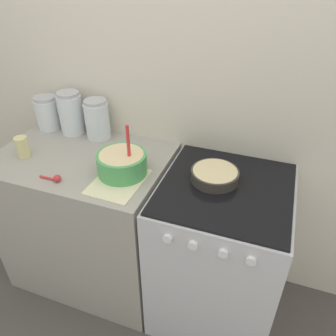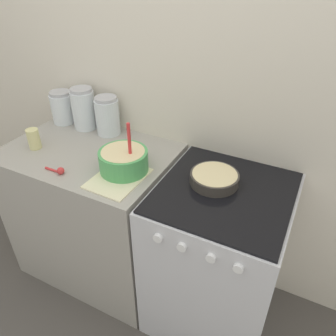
# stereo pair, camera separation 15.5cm
# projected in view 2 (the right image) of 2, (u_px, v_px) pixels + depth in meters

# --- Properties ---
(ground_plane) EXTENTS (12.00, 12.00, 0.00)m
(ground_plane) POSITION_uv_depth(u_px,v_px,m) (137.00, 329.00, 1.87)
(ground_plane) COLOR #4C4742
(wall_back) EXTENTS (4.84, 0.05, 2.40)m
(wall_back) POSITION_uv_depth(u_px,v_px,m) (192.00, 90.00, 1.70)
(wall_back) COLOR beige
(wall_back) RESTS_ON ground_plane
(countertop_cabinet) EXTENTS (0.92, 0.64, 0.89)m
(countertop_cabinet) POSITION_uv_depth(u_px,v_px,m) (97.00, 213.00, 2.03)
(countertop_cabinet) COLOR #9E998E
(countertop_cabinet) RESTS_ON ground_plane
(stove) EXTENTS (0.62, 0.66, 0.89)m
(stove) POSITION_uv_depth(u_px,v_px,m) (217.00, 257.00, 1.74)
(stove) COLOR silver
(stove) RESTS_ON ground_plane
(mixing_bowl) EXTENTS (0.24, 0.24, 0.27)m
(mixing_bowl) POSITION_uv_depth(u_px,v_px,m) (124.00, 160.00, 1.59)
(mixing_bowl) COLOR #4CA559
(mixing_bowl) RESTS_ON countertop_cabinet
(baking_pan) EXTENTS (0.23, 0.23, 0.05)m
(baking_pan) POSITION_uv_depth(u_px,v_px,m) (214.00, 178.00, 1.52)
(baking_pan) COLOR #38332D
(baking_pan) RESTS_ON stove
(storage_jar_left) EXTENTS (0.14, 0.14, 0.20)m
(storage_jar_left) POSITION_uv_depth(u_px,v_px,m) (63.00, 109.00, 2.04)
(storage_jar_left) COLOR silver
(storage_jar_left) RESTS_ON countertop_cabinet
(storage_jar_middle) EXTENTS (0.14, 0.14, 0.25)m
(storage_jar_middle) POSITION_uv_depth(u_px,v_px,m) (84.00, 111.00, 1.97)
(storage_jar_middle) COLOR silver
(storage_jar_middle) RESTS_ON countertop_cabinet
(storage_jar_right) EXTENTS (0.14, 0.14, 0.23)m
(storage_jar_right) POSITION_uv_depth(u_px,v_px,m) (108.00, 118.00, 1.91)
(storage_jar_right) COLOR silver
(storage_jar_right) RESTS_ON countertop_cabinet
(tin_can) EXTENTS (0.07, 0.07, 0.11)m
(tin_can) POSITION_uv_depth(u_px,v_px,m) (34.00, 139.00, 1.78)
(tin_can) COLOR beige
(tin_can) RESTS_ON countertop_cabinet
(recipe_page) EXTENTS (0.23, 0.30, 0.01)m
(recipe_page) POSITION_uv_depth(u_px,v_px,m) (118.00, 178.00, 1.57)
(recipe_page) COLOR beige
(recipe_page) RESTS_ON countertop_cabinet
(measuring_spoon) EXTENTS (0.12, 0.04, 0.04)m
(measuring_spoon) POSITION_uv_depth(u_px,v_px,m) (59.00, 171.00, 1.60)
(measuring_spoon) COLOR red
(measuring_spoon) RESTS_ON countertop_cabinet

